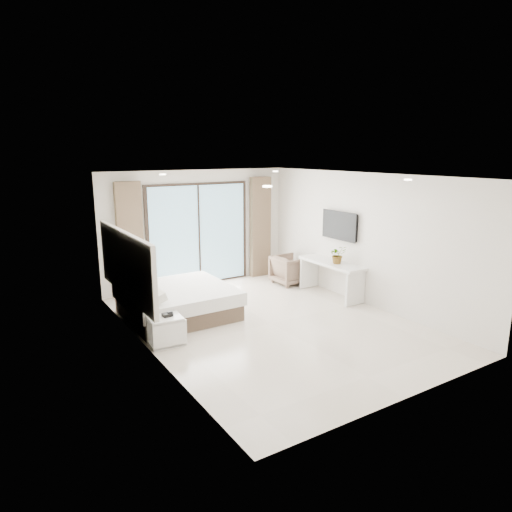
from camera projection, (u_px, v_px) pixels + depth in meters
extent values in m
plane|color=beige|center=(271.00, 324.00, 8.43)|extent=(6.20, 6.20, 0.00)
cube|color=silver|center=(198.00, 228.00, 10.68)|extent=(4.60, 0.02, 2.70)
cube|color=silver|center=(414.00, 299.00, 5.57)|extent=(4.60, 0.02, 2.70)
cube|color=silver|center=(147.00, 270.00, 6.93)|extent=(0.02, 6.20, 2.70)
cube|color=silver|center=(365.00, 239.00, 9.32)|extent=(0.02, 6.20, 2.70)
cube|color=white|center=(273.00, 176.00, 7.82)|extent=(4.60, 6.20, 0.02)
cube|color=beige|center=(126.00, 264.00, 8.08)|extent=(0.08, 3.00, 1.20)
cube|color=black|center=(340.00, 225.00, 9.82)|extent=(0.06, 1.00, 0.58)
cube|color=black|center=(339.00, 226.00, 9.80)|extent=(0.02, 1.04, 0.62)
cube|color=black|center=(199.00, 235.00, 10.69)|extent=(2.56, 0.04, 2.42)
cube|color=#84B9D3|center=(199.00, 235.00, 10.67)|extent=(2.40, 0.01, 2.30)
cube|color=brown|center=(130.00, 240.00, 9.73)|extent=(0.55, 0.14, 2.50)
cube|color=brown|center=(260.00, 227.00, 11.44)|extent=(0.55, 0.14, 2.50)
cylinder|color=white|center=(267.00, 186.00, 5.67)|extent=(0.12, 0.12, 0.02)
cylinder|color=white|center=(408.00, 180.00, 7.01)|extent=(0.12, 0.12, 0.02)
cylinder|color=white|center=(163.00, 174.00, 8.64)|extent=(0.12, 0.12, 0.02)
cylinder|color=white|center=(276.00, 171.00, 9.99)|extent=(0.12, 0.12, 0.02)
cube|color=brown|center=(178.00, 308.00, 8.79)|extent=(1.91, 1.81, 0.31)
cube|color=white|center=(178.00, 295.00, 8.73)|extent=(1.98, 1.89, 0.25)
cube|color=white|center=(156.00, 299.00, 7.84)|extent=(0.28, 0.38, 0.14)
cube|color=white|center=(148.00, 293.00, 8.18)|extent=(0.28, 0.38, 0.14)
cube|color=white|center=(140.00, 287.00, 8.52)|extent=(0.28, 0.38, 0.14)
cube|color=white|center=(133.00, 282.00, 8.86)|extent=(0.28, 0.38, 0.14)
cube|color=silver|center=(165.00, 318.00, 7.40)|extent=(0.56, 0.47, 0.05)
cube|color=silver|center=(166.00, 343.00, 7.50)|extent=(0.56, 0.47, 0.05)
cube|color=silver|center=(170.00, 335.00, 7.29)|extent=(0.53, 0.09, 0.43)
cube|color=silver|center=(161.00, 327.00, 7.61)|extent=(0.53, 0.09, 0.43)
cube|color=black|center=(167.00, 315.00, 7.42)|extent=(0.17, 0.14, 0.05)
cube|color=silver|center=(331.00, 263.00, 9.90)|extent=(0.52, 1.67, 0.06)
cube|color=silver|center=(355.00, 289.00, 9.36)|extent=(0.50, 0.06, 0.71)
cube|color=silver|center=(309.00, 273.00, 10.60)|extent=(0.50, 0.06, 0.71)
imported|color=#33662D|center=(338.00, 257.00, 9.70)|extent=(0.44, 0.47, 0.30)
imported|color=#826355|center=(290.00, 268.00, 10.91)|extent=(0.70, 0.75, 0.75)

